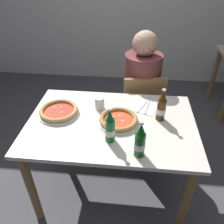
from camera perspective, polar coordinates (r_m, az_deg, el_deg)
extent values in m
plane|color=#4C4C51|center=(2.18, -0.14, -18.15)|extent=(8.00, 8.00, 0.00)
cube|color=silver|center=(1.64, -0.18, -2.86)|extent=(1.20, 0.80, 0.03)
cylinder|color=olive|center=(1.81, -19.49, -17.72)|extent=(0.06, 0.06, 0.72)
cylinder|color=olive|center=(1.73, 17.92, -20.81)|extent=(0.06, 0.06, 0.72)
cylinder|color=olive|center=(2.24, -13.13, -4.01)|extent=(0.06, 0.06, 0.72)
cylinder|color=olive|center=(2.18, 15.17, -5.81)|extent=(0.06, 0.06, 0.72)
cube|color=olive|center=(2.37, 6.93, 1.28)|extent=(0.45, 0.45, 0.04)
cube|color=olive|center=(2.10, 8.06, 3.45)|extent=(0.38, 0.09, 0.40)
cylinder|color=olive|center=(2.66, 9.67, -0.56)|extent=(0.04, 0.04, 0.41)
cylinder|color=olive|center=(2.61, 2.36, -0.77)|extent=(0.04, 0.04, 0.41)
cylinder|color=olive|center=(2.40, 11.16, -5.35)|extent=(0.04, 0.04, 0.41)
cylinder|color=olive|center=(2.35, 3.03, -5.70)|extent=(0.04, 0.04, 0.41)
cube|color=#2D3342|center=(2.47, 6.59, -2.90)|extent=(0.32, 0.28, 0.45)
cylinder|color=brown|center=(2.20, 7.47, 7.34)|extent=(0.34, 0.34, 0.55)
sphere|color=tan|center=(2.05, 8.30, 16.58)|extent=(0.22, 0.22, 0.22)
cylinder|color=olive|center=(3.44, 24.21, 8.54)|extent=(0.06, 0.06, 0.72)
cylinder|color=white|center=(1.76, -13.09, -0.17)|extent=(0.31, 0.31, 0.01)
cylinder|color=#AD2D19|center=(1.75, -13.14, 0.12)|extent=(0.22, 0.22, 0.01)
torus|color=tan|center=(1.74, -13.19, 0.41)|extent=(0.29, 0.29, 0.03)
sphere|color=silver|center=(1.78, -14.08, 0.69)|extent=(0.02, 0.02, 0.02)
sphere|color=silver|center=(1.72, -12.31, -0.28)|extent=(0.02, 0.02, 0.02)
sphere|color=silver|center=(1.78, -12.54, 0.97)|extent=(0.02, 0.02, 0.02)
cylinder|color=white|center=(1.63, 1.64, -2.35)|extent=(0.30, 0.30, 0.01)
cylinder|color=#CC4723|center=(1.62, 1.64, -2.05)|extent=(0.21, 0.21, 0.01)
torus|color=#B78447|center=(1.61, 1.65, -1.74)|extent=(0.27, 0.27, 0.03)
sphere|color=silver|center=(1.64, 0.45, -1.43)|extent=(0.02, 0.02, 0.02)
sphere|color=silver|center=(1.60, 2.67, -2.48)|extent=(0.02, 0.02, 0.02)
sphere|color=silver|center=(1.65, 1.97, -1.14)|extent=(0.02, 0.02, 0.02)
cylinder|color=#196B2D|center=(1.43, -0.51, -4.65)|extent=(0.06, 0.06, 0.16)
cone|color=#196B2D|center=(1.36, -0.54, -0.88)|extent=(0.05, 0.05, 0.07)
cylinder|color=#B7B7BC|center=(1.34, -0.55, 0.62)|extent=(0.03, 0.03, 0.01)
cylinder|color=white|center=(1.44, -0.51, -4.89)|extent=(0.07, 0.07, 0.04)
cylinder|color=#512D0F|center=(1.65, 12.17, 0.52)|extent=(0.06, 0.06, 0.16)
cone|color=#512D0F|center=(1.59, 12.69, 3.99)|extent=(0.05, 0.05, 0.07)
cylinder|color=#B7B7BC|center=(1.56, 12.90, 5.35)|extent=(0.03, 0.03, 0.01)
cylinder|color=white|center=(1.65, 12.13, 0.30)|extent=(0.07, 0.07, 0.04)
cylinder|color=#14591E|center=(1.35, 6.94, -8.09)|extent=(0.06, 0.06, 0.16)
cone|color=#14591E|center=(1.27, 7.31, -4.26)|extent=(0.05, 0.05, 0.07)
cylinder|color=#B7B7BC|center=(1.25, 7.46, -2.73)|extent=(0.03, 0.03, 0.01)
cylinder|color=white|center=(1.36, 6.91, -8.33)|extent=(0.07, 0.07, 0.04)
cube|color=white|center=(1.80, 8.19, 1.19)|extent=(0.23, 0.23, 0.00)
cube|color=silver|center=(1.79, 8.84, 1.27)|extent=(0.05, 0.19, 0.00)
cube|color=silver|center=(1.79, 7.56, 1.35)|extent=(0.09, 0.16, 0.00)
cylinder|color=white|center=(1.75, -3.12, 2.25)|extent=(0.07, 0.07, 0.09)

